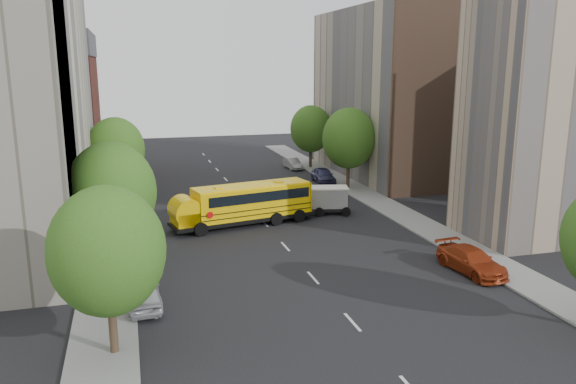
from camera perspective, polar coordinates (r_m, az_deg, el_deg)
name	(u,v)px	position (r m, az deg, el deg)	size (l,w,h in m)	color
ground	(278,238)	(40.37, -1.04, -4.70)	(120.00, 120.00, 0.00)	black
sidewalk_left	(112,231)	(43.94, -17.47, -3.77)	(3.00, 80.00, 0.12)	slate
sidewalk_right	(392,209)	(48.83, 10.57, -1.74)	(3.00, 80.00, 0.12)	slate
lane_markings	(249,205)	(49.74, -4.01, -1.35)	(0.15, 64.00, 0.01)	silver
building_left_cream	(4,96)	(44.02, -26.90, 8.65)	(10.00, 26.00, 20.00)	beige
building_left_redbrick	(49,118)	(65.96, -23.14, 6.88)	(10.00, 15.00, 13.00)	maroon
building_right_near	(544,118)	(43.13, 24.58, 6.81)	(10.00, 7.00, 17.00)	tan
building_right_far	(388,94)	(63.72, 10.16, 9.79)	(10.00, 22.00, 18.00)	tan
building_right_sidewall	(441,100)	(54.06, 15.32, 9.03)	(10.10, 0.30, 18.00)	brown
street_tree_0	(107,251)	(24.42, -17.88, -5.75)	(4.80, 4.80, 7.41)	#38281C
street_tree_1	(112,192)	(34.00, -17.47, -0.01)	(5.12, 5.12, 7.90)	#38281C
street_tree_2	(116,150)	(51.74, -17.08, 4.11)	(4.99, 4.99, 7.71)	#38281C
street_tree_4	(349,138)	(55.75, 6.20, 5.45)	(5.25, 5.25, 8.10)	#38281C
street_tree_5	(311,129)	(66.98, 2.32, 6.42)	(4.86, 4.86, 7.51)	#38281C
school_bus	(242,203)	(43.25, -4.67, -1.09)	(11.64, 4.81, 3.21)	black
safari_truck	(317,200)	(46.67, 2.93, -0.77)	(5.57, 3.03, 2.27)	black
parked_car_0	(144,294)	(30.07, -14.43, -9.96)	(1.70, 4.22, 1.44)	#B5B5BC
parked_car_1	(136,203)	(48.85, -15.18, -1.08)	(1.69, 4.84, 1.60)	silver
parked_car_3	(471,261)	(35.47, 18.13, -6.63)	(2.05, 5.04, 1.46)	#963013
parked_car_4	(323,175)	(59.11, 3.60, 1.70)	(1.84, 4.57, 1.56)	navy
parked_car_5	(293,163)	(66.95, 0.49, 2.91)	(1.34, 3.85, 1.27)	gray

